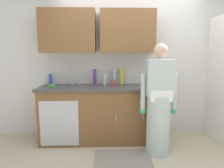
{
  "coord_description": "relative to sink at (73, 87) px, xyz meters",
  "views": [
    {
      "loc": [
        -0.44,
        -2.57,
        1.46
      ],
      "look_at": [
        -0.32,
        0.55,
        1.0
      ],
      "focal_mm": 31.6,
      "sensor_mm": 36.0,
      "label": 1
    }
  ],
  "objects": [
    {
      "name": "ground_plane",
      "position": [
        0.97,
        -0.71,
        -0.93
      ],
      "size": [
        9.0,
        9.0,
        0.0
      ],
      "primitive_type": "plane",
      "color": "beige"
    },
    {
      "name": "countertop",
      "position": [
        0.42,
        -0.01,
        -0.01
      ],
      "size": [
        1.96,
        0.66,
        0.04
      ],
      "primitive_type": "cube",
      "color": "#474442",
      "rests_on": "counter_cabinet"
    },
    {
      "name": "sink",
      "position": [
        0.0,
        0.0,
        0.0
      ],
      "size": [
        0.5,
        0.36,
        0.35
      ],
      "color": "#B7BABF",
      "rests_on": "counter_cabinet"
    },
    {
      "name": "bottle_water_tall",
      "position": [
        -0.43,
        0.22,
        0.11
      ],
      "size": [
        0.06,
        0.06,
        0.19
      ],
      "primitive_type": "cylinder",
      "color": "#334CB2",
      "rests_on": "countertop"
    },
    {
      "name": "bottle_soap",
      "position": [
        0.84,
        0.22,
        0.15
      ],
      "size": [
        0.07,
        0.07,
        0.28
      ],
      "primitive_type": "cylinder",
      "color": "#D8D14C",
      "rests_on": "countertop"
    },
    {
      "name": "bottle_dish_liquid",
      "position": [
        0.36,
        0.18,
        0.15
      ],
      "size": [
        0.06,
        0.06,
        0.27
      ],
      "primitive_type": "cylinder",
      "color": "#66388C",
      "rests_on": "countertop"
    },
    {
      "name": "sponge",
      "position": [
        -0.36,
        0.02,
        0.03
      ],
      "size": [
        0.11,
        0.07,
        0.03
      ],
      "primitive_type": "cube",
      "color": "#4CBF4C",
      "rests_on": "countertop"
    },
    {
      "name": "bottle_water_short",
      "position": [
        0.53,
        0.14,
        0.11
      ],
      "size": [
        0.06,
        0.06,
        0.2
      ],
      "primitive_type": "cylinder",
      "color": "silver",
      "rests_on": "countertop"
    },
    {
      "name": "floor_mat",
      "position": [
        0.78,
        -0.66,
        -0.92
      ],
      "size": [
        0.8,
        0.5,
        0.01
      ],
      "primitive_type": "cube",
      "color": "gray",
      "rests_on": "ground"
    },
    {
      "name": "knife_on_counter",
      "position": [
        1.23,
        -0.06,
        0.02
      ],
      "size": [
        0.24,
        0.07,
        0.01
      ],
      "primitive_type": "cube",
      "rotation": [
        0.0,
        0.0,
        0.18
      ],
      "color": "silver",
      "rests_on": "countertop"
    },
    {
      "name": "cup_by_sink",
      "position": [
        0.68,
        0.09,
        0.06
      ],
      "size": [
        0.08,
        0.08,
        0.09
      ],
      "primitive_type": "cylinder",
      "color": "#B24C47",
      "rests_on": "countertop"
    },
    {
      "name": "bottle_cleaner_spray",
      "position": [
        0.7,
        0.22,
        0.15
      ],
      "size": [
        0.07,
        0.07,
        0.28
      ],
      "primitive_type": "cylinder",
      "color": "silver",
      "rests_on": "countertop"
    },
    {
      "name": "person_at_sink",
      "position": [
        1.31,
        -0.53,
        -0.23
      ],
      "size": [
        0.55,
        0.34,
        1.62
      ],
      "color": "white",
      "rests_on": "ground"
    },
    {
      "name": "counter_cabinet",
      "position": [
        0.42,
        -0.01,
        -0.48
      ],
      "size": [
        1.9,
        0.62,
        0.9
      ],
      "color": "brown",
      "rests_on": "ground"
    },
    {
      "name": "kitchen_wall_with_uppers",
      "position": [
        0.83,
        0.29,
        0.55
      ],
      "size": [
        4.8,
        0.44,
        2.7
      ],
      "color": "silver",
      "rests_on": "ground"
    }
  ]
}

